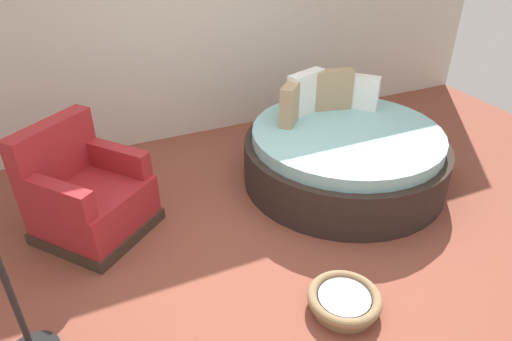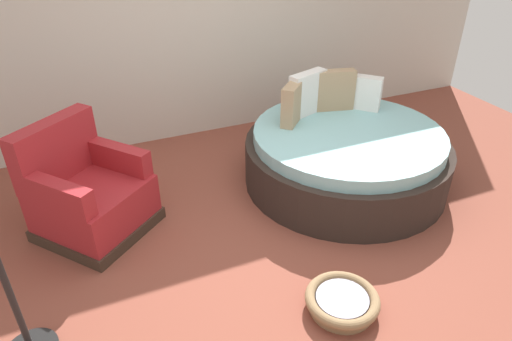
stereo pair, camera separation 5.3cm
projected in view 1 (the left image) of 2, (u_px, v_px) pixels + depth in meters
ground_plane at (274, 249)px, 3.68m from camera, size 8.00×8.00×0.02m
back_wall at (178, 6)px, 4.74m from camera, size 8.00×0.12×2.90m
round_daybed at (343, 154)px, 4.42m from camera, size 1.95×1.95×0.98m
red_armchair at (87, 197)px, 3.72m from camera, size 1.12×1.12×0.94m
pet_basket at (344, 300)px, 3.10m from camera, size 0.51×0.51×0.13m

